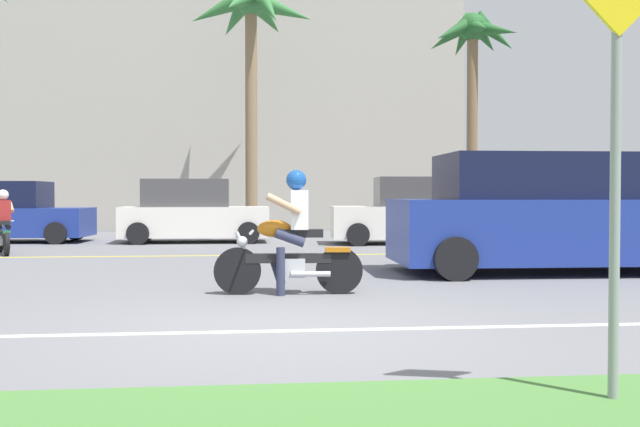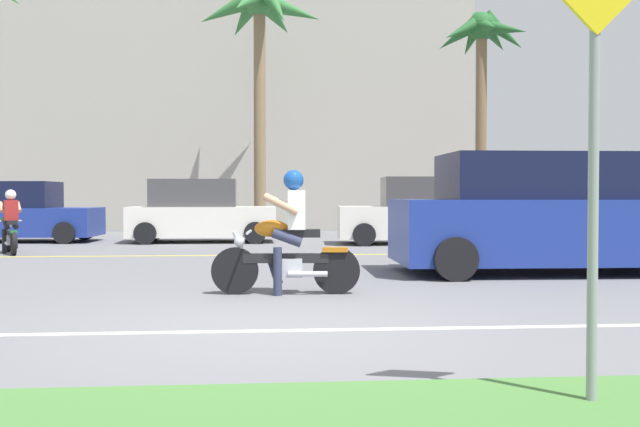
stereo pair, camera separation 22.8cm
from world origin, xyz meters
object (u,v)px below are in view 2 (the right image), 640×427
motorcyclist (287,242)px  parked_car_1 (200,213)px  parked_car_0 (16,214)px  street_sign (595,119)px  suv_nearby (549,215)px  motorcyclist_distant (10,227)px  palm_tree_1 (260,21)px  parked_car_2 (424,213)px  palm_tree_0 (483,47)px

motorcyclist → parked_car_1: bearing=100.7°
parked_car_0 → parked_car_1: 4.87m
motorcyclist → street_sign: size_ratio=0.67×
suv_nearby → motorcyclist_distant: size_ratio=3.32×
parked_car_1 → motorcyclist: bearing=-79.3°
parked_car_1 → street_sign: size_ratio=1.38×
suv_nearby → street_sign: street_sign is taller
parked_car_0 → palm_tree_1: (6.43, 3.14, 5.94)m
parked_car_0 → palm_tree_1: palm_tree_1 is taller
motorcyclist_distant → parked_car_0: bearing=106.7°
parked_car_2 → parked_car_1: bearing=168.4°
motorcyclist_distant → palm_tree_0: bearing=26.8°
parked_car_1 → motorcyclist_distant: bearing=-137.0°
motorcyclist_distant → palm_tree_1: bearing=53.4°
parked_car_1 → palm_tree_0: bearing=17.6°
motorcyclist → parked_car_1: (-1.92, 10.13, 0.11)m
suv_nearby → parked_car_1: suv_nearby is taller
palm_tree_1 → street_sign: (1.91, -18.77, -5.01)m
motorcyclist → parked_car_0: size_ratio=0.44×
motorcyclist → motorcyclist_distant: 8.73m
parked_car_0 → motorcyclist_distant: (1.17, -3.92, -0.17)m
parked_car_1 → street_sign: (3.49, -15.13, 0.91)m
suv_nearby → parked_car_0: size_ratio=1.20×
palm_tree_1 → motorcyclist_distant: (-5.26, -7.07, -6.11)m
parked_car_0 → street_sign: street_sign is taller
motorcyclist_distant → street_sign: 13.77m
parked_car_0 → street_sign: 17.74m
suv_nearby → parked_car_1: size_ratio=1.31×
parked_car_1 → palm_tree_0: (8.40, 2.67, 5.03)m
parked_car_2 → palm_tree_1: 8.66m
suv_nearby → parked_car_2: bearing=93.8°
motorcyclist → parked_car_1: parked_car_1 is taller
suv_nearby → palm_tree_0: bearing=78.2°
palm_tree_1 → parked_car_1: bearing=-113.5°
parked_car_0 → parked_car_2: bearing=-9.0°
parked_car_1 → street_sign: street_sign is taller
motorcyclist → parked_car_2: parked_car_2 is taller
palm_tree_1 → street_sign: 19.52m
suv_nearby → motorcyclist_distant: bearing=155.0°
palm_tree_0 → suv_nearby: bearing=-101.8°
motorcyclist → parked_car_2: (3.78, 8.95, 0.12)m
parked_car_0 → palm_tree_1: 9.30m
palm_tree_0 → motorcyclist: bearing=-116.8°
parked_car_1 → palm_tree_1: (1.58, 3.64, 5.92)m
suv_nearby → motorcyclist: bearing=-153.6°
motorcyclist → parked_car_2: 9.72m
palm_tree_0 → palm_tree_1: size_ratio=0.86×
suv_nearby → motorcyclist_distant: (-9.83, 4.59, -0.35)m
motorcyclist → motorcyclist_distant: motorcyclist is taller
motorcyclist → street_sign: bearing=-72.6°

